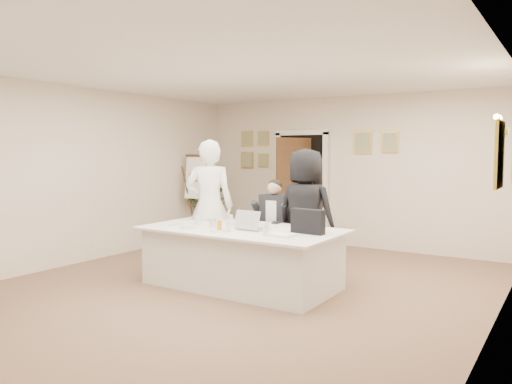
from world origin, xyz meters
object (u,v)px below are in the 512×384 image
object	(u,v)px
conference_table	(242,257)
oj_glass	(219,226)
laptop	(253,219)
seated_man	(273,225)
paper_stack	(281,235)
steel_jug	(213,223)
standing_man	(209,206)
potted_palm	(208,211)
flip_chart	(202,202)
laptop_bag	(308,221)
standing_woman	(306,214)

from	to	relation	value
conference_table	oj_glass	world-z (taller)	oj_glass
laptop	seated_man	bearing A→B (deg)	108.26
oj_glass	paper_stack	bearing A→B (deg)	5.34
oj_glass	steel_jug	world-z (taller)	oj_glass
standing_man	potted_palm	world-z (taller)	standing_man
conference_table	laptop	world-z (taller)	laptop
seated_man	potted_palm	bearing A→B (deg)	153.31
flip_chart	laptop_bag	distance (m)	4.13
laptop	standing_woman	bearing A→B (deg)	70.26
conference_table	flip_chart	size ratio (longest dim) A/B	1.55
seated_man	paper_stack	world-z (taller)	seated_man
flip_chart	paper_stack	bearing A→B (deg)	-38.06
standing_man	steel_jug	world-z (taller)	standing_man
oj_glass	standing_woman	bearing A→B (deg)	61.08
potted_palm	oj_glass	world-z (taller)	potted_palm
potted_palm	laptop	distance (m)	4.11
standing_man	standing_woman	bearing A→B (deg)	166.58
oj_glass	steel_jug	distance (m)	0.34
flip_chart	oj_glass	xyz separation A→B (m)	(2.43, -2.66, 0.06)
standing_woman	laptop	world-z (taller)	standing_woman
laptop	laptop_bag	world-z (taller)	laptop_bag
standing_man	standing_woman	distance (m)	1.45
conference_table	standing_man	size ratio (longest dim) A/B	1.34
flip_chart	oj_glass	size ratio (longest dim) A/B	12.95
conference_table	flip_chart	xyz separation A→B (m)	(-2.55, 2.33, 0.39)
flip_chart	conference_table	bearing A→B (deg)	-42.41
seated_man	potted_palm	distance (m)	3.29
standing_man	oj_glass	world-z (taller)	standing_man
conference_table	potted_palm	bearing A→B (deg)	134.45
flip_chart	oj_glass	distance (m)	3.60
seated_man	oj_glass	bearing A→B (deg)	-83.38
laptop_bag	paper_stack	xyz separation A→B (m)	(-0.18, -0.34, -0.13)
paper_stack	oj_glass	distance (m)	0.86
potted_palm	steel_jug	world-z (taller)	potted_palm
potted_palm	steel_jug	size ratio (longest dim) A/B	9.68
laptop_bag	conference_table	bearing A→B (deg)	-169.84
oj_glass	steel_jug	size ratio (longest dim) A/B	1.18
standing_man	potted_palm	xyz separation A→B (m)	(-1.90, 2.39, -0.45)
flip_chart	standing_man	bearing A→B (deg)	-48.49
conference_table	standing_man	distance (m)	1.15
standing_woman	oj_glass	size ratio (longest dim) A/B	14.03
seated_man	laptop_bag	size ratio (longest dim) A/B	3.22
laptop_bag	seated_man	bearing A→B (deg)	143.73
seated_man	laptop	size ratio (longest dim) A/B	3.62
standing_man	standing_woman	xyz separation A→B (m)	(1.40, 0.38, -0.07)
flip_chart	laptop_bag	world-z (taller)	flip_chart
paper_stack	steel_jug	world-z (taller)	steel_jug
seated_man	laptop_bag	distance (m)	1.36
conference_table	paper_stack	size ratio (longest dim) A/B	8.20
flip_chart	laptop	size ratio (longest dim) A/B	4.40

